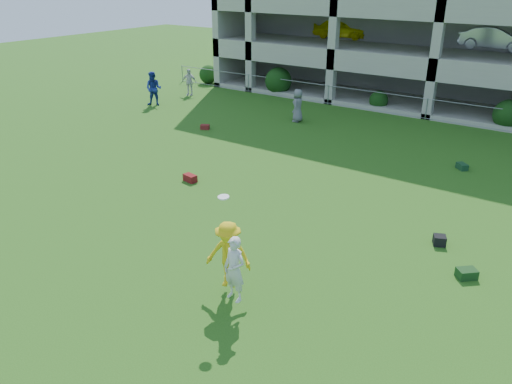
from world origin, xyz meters
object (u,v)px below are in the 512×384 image
Objects in this scene: bystander_b at (189,82)px; crate_d at (439,240)px; frisbee_contest at (230,258)px; bystander_a at (154,89)px; bystander_c at (298,106)px.

bystander_b is 22.02m from crate_d.
frisbee_contest is at bearing -122.21° from crate_d.
bystander_b is at bearing 134.48° from frisbee_contest.
bystander_a is 1.18× the size of bystander_b.
crate_d is at bearing -51.18° from bystander_b.
bystander_c is 0.68× the size of frisbee_contest.
bystander_c is 5.03× the size of crate_d.
frisbee_contest is at bearing -68.24° from bystander_b.
bystander_a is 3.27m from bystander_b.
bystander_b is 22.57m from frisbee_contest.
bystander_b is 4.90× the size of crate_d.
bystander_b is 9.14m from bystander_c.
bystander_c is (9.04, -1.36, 0.02)m from bystander_b.
frisbee_contest is (-3.54, -5.61, 0.97)m from crate_d.
frisbee_contest reaches higher than crate_d.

